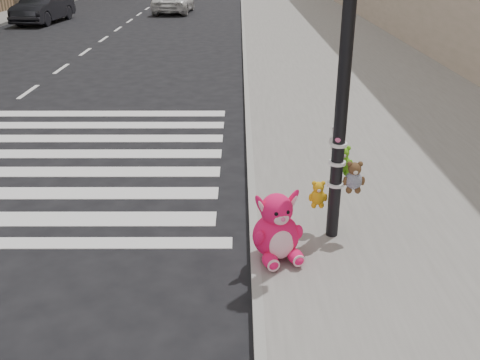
{
  "coord_description": "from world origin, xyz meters",
  "views": [
    {
      "loc": [
        1.34,
        -4.53,
        3.75
      ],
      "look_at": [
        1.36,
        2.25,
        0.75
      ],
      "focal_mm": 40.0,
      "sensor_mm": 36.0,
      "label": 1
    }
  ],
  "objects_px": {
    "red_teddy": "(287,242)",
    "car_dark_far": "(43,8)",
    "signal_pole": "(342,120)",
    "pink_bunny": "(277,231)",
    "car_white_near": "(174,2)"
  },
  "relations": [
    {
      "from": "signal_pole",
      "to": "car_dark_far",
      "type": "height_order",
      "value": "signal_pole"
    },
    {
      "from": "signal_pole",
      "to": "pink_bunny",
      "type": "bearing_deg",
      "value": -144.18
    },
    {
      "from": "signal_pole",
      "to": "red_teddy",
      "type": "relative_size",
      "value": 18.55
    },
    {
      "from": "pink_bunny",
      "to": "red_teddy",
      "type": "bearing_deg",
      "value": 32.27
    },
    {
      "from": "red_teddy",
      "to": "car_white_near",
      "type": "xyz_separation_m",
      "value": [
        -4.48,
        27.24,
        0.36
      ]
    },
    {
      "from": "pink_bunny",
      "to": "car_white_near",
      "type": "height_order",
      "value": "car_white_near"
    },
    {
      "from": "red_teddy",
      "to": "car_dark_far",
      "type": "height_order",
      "value": "car_dark_far"
    },
    {
      "from": "pink_bunny",
      "to": "red_teddy",
      "type": "xyz_separation_m",
      "value": [
        0.15,
        0.18,
        -0.26
      ]
    },
    {
      "from": "signal_pole",
      "to": "car_white_near",
      "type": "height_order",
      "value": "signal_pole"
    },
    {
      "from": "signal_pole",
      "to": "car_dark_far",
      "type": "relative_size",
      "value": 0.87
    },
    {
      "from": "car_dark_far",
      "to": "signal_pole",
      "type": "bearing_deg",
      "value": -57.34
    },
    {
      "from": "signal_pole",
      "to": "pink_bunny",
      "type": "height_order",
      "value": "signal_pole"
    },
    {
      "from": "red_teddy",
      "to": "car_dark_far",
      "type": "distance_m",
      "value": 25.26
    },
    {
      "from": "signal_pole",
      "to": "pink_bunny",
      "type": "relative_size",
      "value": 4.39
    },
    {
      "from": "signal_pole",
      "to": "red_teddy",
      "type": "xyz_separation_m",
      "value": [
        -0.66,
        -0.41,
        -1.5
      ]
    }
  ]
}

